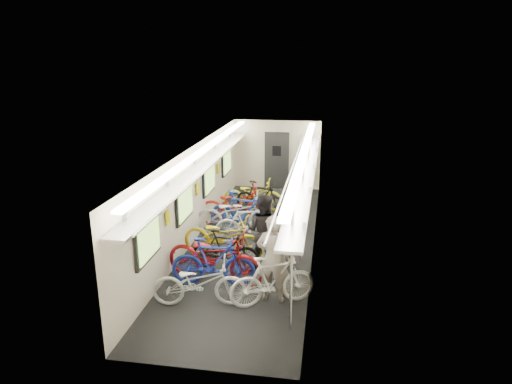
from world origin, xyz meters
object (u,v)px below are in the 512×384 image
(bicycle_1, at_px, (213,262))
(backpack, at_px, (278,227))
(passenger_near, at_px, (273,259))
(passenger_mid, at_px, (263,230))
(bicycle_0, at_px, (199,283))

(bicycle_1, xyz_separation_m, backpack, (1.29, 0.19, 0.76))
(bicycle_1, bearing_deg, passenger_near, -109.67)
(bicycle_1, height_order, passenger_mid, passenger_mid)
(backpack, bearing_deg, passenger_near, -94.35)
(bicycle_0, xyz_separation_m, passenger_near, (1.33, 0.40, 0.40))
(bicycle_1, relative_size, backpack, 4.55)
(bicycle_0, relative_size, passenger_mid, 1.06)
(passenger_near, distance_m, passenger_mid, 1.53)
(bicycle_1, distance_m, passenger_mid, 1.44)
(passenger_near, bearing_deg, passenger_mid, -71.33)
(bicycle_0, relative_size, passenger_near, 1.02)
(passenger_mid, bearing_deg, backpack, 129.01)
(passenger_mid, bearing_deg, bicycle_1, 66.38)
(bicycle_0, height_order, backpack, backpack)
(passenger_mid, xyz_separation_m, backpack, (0.43, -0.92, 0.45))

